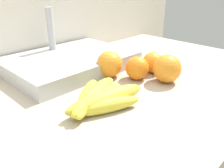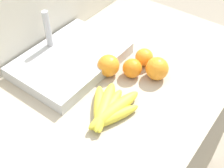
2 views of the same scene
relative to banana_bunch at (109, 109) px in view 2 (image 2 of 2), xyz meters
The scene contains 7 objects.
wall_back 0.54m from the banana_bunch, 91.64° to the left, with size 1.83×0.06×1.30m, color silver.
banana_bunch is the anchor object (origin of this frame).
orange_back_left 0.19m from the banana_bunch, 37.26° to the left, with size 0.08×0.08×0.08m, color orange.
orange_back_right 0.24m from the banana_bunch, ahead, with size 0.08×0.08×0.08m, color orange.
orange_front 0.27m from the banana_bunch, ahead, with size 0.07×0.07×0.07m, color orange.
orange_right 0.20m from the banana_bunch, 11.65° to the left, with size 0.07×0.07×0.07m, color orange.
sink_basin 0.28m from the banana_bunch, 67.74° to the left, with size 0.40×0.29×0.19m.
Camera 2 is at (-0.46, -0.43, 1.66)m, focal length 46.78 mm.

